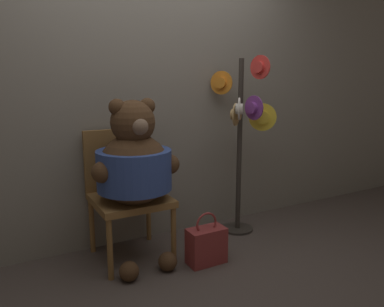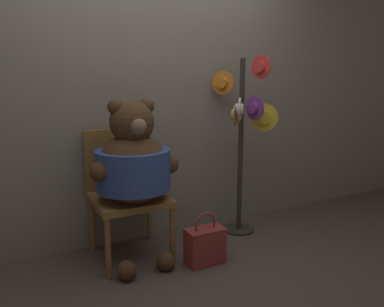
# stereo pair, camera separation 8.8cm
# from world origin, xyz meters

# --- Properties ---
(ground_plane) EXTENTS (14.00, 14.00, 0.00)m
(ground_plane) POSITION_xyz_m (0.00, 0.00, 0.00)
(ground_plane) COLOR #4C423D
(wall_back) EXTENTS (8.00, 0.10, 2.26)m
(wall_back) POSITION_xyz_m (0.00, 0.77, 1.13)
(wall_back) COLOR gray
(wall_back) RESTS_ON ground_plane
(chair) EXTENTS (0.54, 0.55, 0.98)m
(chair) POSITION_xyz_m (-0.29, 0.50, 0.53)
(chair) COLOR olive
(chair) RESTS_ON ground_plane
(teddy_bear) EXTENTS (0.65, 0.58, 1.23)m
(teddy_bear) POSITION_xyz_m (-0.28, 0.32, 0.75)
(teddy_bear) COLOR #4C331E
(teddy_bear) RESTS_ON ground_plane
(hat_display_rack) EXTENTS (0.42, 0.53, 1.55)m
(hat_display_rack) POSITION_xyz_m (0.75, 0.41, 0.91)
(hat_display_rack) COLOR #332D28
(hat_display_rack) RESTS_ON ground_plane
(handbag_on_ground) EXTENTS (0.29, 0.16, 0.40)m
(handbag_on_ground) POSITION_xyz_m (0.17, 0.05, 0.14)
(handbag_on_ground) COLOR maroon
(handbag_on_ground) RESTS_ON ground_plane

